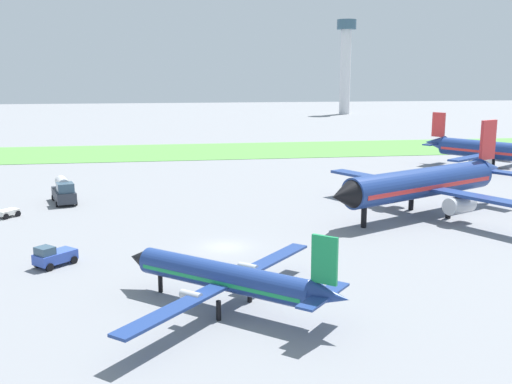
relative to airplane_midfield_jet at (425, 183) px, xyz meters
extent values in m
plane|color=gray|center=(-25.10, -9.70, -3.92)|extent=(600.00, 600.00, 0.00)
cube|color=#549342|center=(-25.10, 64.54, -3.88)|extent=(360.00, 28.00, 0.08)
cylinder|color=navy|center=(-0.54, -0.27, 0.08)|extent=(22.19, 13.45, 3.52)
cone|color=black|center=(-11.99, -5.99, 0.08)|extent=(4.40, 4.52, 3.45)
cone|color=navy|center=(11.48, 5.74, 0.52)|extent=(5.42, 4.84, 3.17)
cube|color=red|center=(-0.54, -0.27, -0.18)|extent=(21.07, 12.94, 0.49)
cube|color=navy|center=(3.46, -6.86, -0.53)|extent=(8.87, 14.74, 0.35)
cube|color=navy|center=(-3.40, 6.89, -0.53)|extent=(8.87, 14.74, 0.35)
cylinder|color=#B7BABF|center=(2.23, -4.38, -1.79)|extent=(4.30, 3.45, 1.94)
cylinder|color=#B7BABF|center=(-2.17, 4.41, -1.79)|extent=(4.30, 3.45, 1.94)
cube|color=red|center=(10.91, 5.45, 4.40)|extent=(2.77, 1.66, 5.12)
cube|color=navy|center=(11.91, 3.45, 0.43)|extent=(3.72, 4.87, 0.28)
cube|color=navy|center=(9.91, 7.45, 0.43)|extent=(3.72, 4.87, 0.28)
cylinder|color=black|center=(-9.13, -4.56, -2.80)|extent=(0.63, 0.63, 2.24)
cylinder|color=black|center=(2.13, -2.03, -2.80)|extent=(0.63, 0.63, 2.24)
cylinder|color=black|center=(-0.35, 2.92, -2.80)|extent=(0.63, 0.63, 2.24)
cylinder|color=navy|center=(-26.93, -25.18, -1.52)|extent=(12.14, 11.02, 2.00)
cone|color=black|center=(-32.93, -19.89, -1.52)|extent=(2.80, 2.79, 1.96)
cone|color=navy|center=(-20.62, -30.73, -1.27)|extent=(3.29, 3.20, 1.80)
cube|color=#198C4C|center=(-26.93, -25.18, -1.67)|extent=(11.56, 10.52, 0.28)
cube|color=navy|center=(-30.26, -29.57, -1.87)|extent=(8.32, 9.19, 0.20)
cube|color=navy|center=(-22.99, -21.31, -1.87)|extent=(8.32, 9.19, 0.20)
cylinder|color=#B7BABF|center=(-29.37, -27.72, -1.87)|extent=(1.62, 1.54, 0.64)
cylinder|color=#B7BABF|center=(-24.72, -22.43, -1.87)|extent=(1.62, 1.54, 0.64)
cube|color=#198C4C|center=(-20.92, -30.47, 1.08)|extent=(1.51, 1.37, 3.20)
cube|color=navy|center=(-21.84, -31.52, -1.32)|extent=(2.75, 2.90, 0.16)
cube|color=navy|center=(-19.99, -29.42, -1.32)|extent=(2.75, 2.90, 0.16)
cylinder|color=black|center=(-31.43, -21.21, -3.22)|extent=(0.36, 0.36, 1.40)
cylinder|color=black|center=(-27.48, -27.33, -3.22)|extent=(0.36, 0.36, 1.40)
cylinder|color=black|center=(-24.87, -24.35, -3.22)|extent=(0.36, 0.36, 1.40)
cylinder|color=navy|center=(26.83, 29.79, -0.37)|extent=(13.99, 18.73, 3.13)
cone|color=navy|center=(20.18, 39.70, 0.02)|extent=(4.55, 4.87, 2.81)
cube|color=red|center=(26.83, 29.79, -0.60)|extent=(13.41, 17.82, 0.44)
cube|color=navy|center=(32.17, 34.06, -0.91)|extent=(12.43, 9.25, 0.31)
cube|color=navy|center=(20.85, 26.46, -0.91)|extent=(12.43, 9.25, 0.31)
cylinder|color=#B7BABF|center=(30.14, 32.69, -2.03)|extent=(3.33, 3.79, 1.72)
cylinder|color=#B7BABF|center=(22.89, 27.83, -2.03)|extent=(3.33, 3.79, 1.72)
cube|color=red|center=(20.50, 39.23, 3.47)|extent=(1.74, 2.33, 4.55)
cube|color=navy|center=(22.15, 40.34, -0.06)|extent=(4.25, 3.63, 0.25)
cube|color=navy|center=(18.85, 38.12, -0.06)|extent=(4.25, 3.63, 0.25)
cylinder|color=black|center=(28.07, 32.34, -2.92)|extent=(0.56, 0.56, 1.99)
cylinder|color=black|center=(24.00, 29.60, -2.92)|extent=(0.56, 0.56, 1.99)
cube|color=#2D333D|center=(-43.90, 14.12, -2.87)|extent=(4.08, 6.91, 1.40)
cylinder|color=silver|center=(-44.11, 14.87, -1.40)|extent=(2.45, 3.86, 1.54)
cube|color=#334C60|center=(-43.40, 12.37, -1.57)|extent=(2.58, 2.80, 1.20)
cylinder|color=black|center=(-42.12, 12.26, -3.57)|extent=(0.43, 0.74, 0.70)
cylinder|color=black|center=(-44.43, 11.61, -3.57)|extent=(0.43, 0.74, 0.70)
cylinder|color=black|center=(-43.36, 16.64, -3.57)|extent=(0.43, 0.74, 0.70)
cylinder|color=black|center=(-45.67, 15.98, -3.57)|extent=(0.43, 0.74, 0.70)
cube|color=white|center=(-49.29, 6.75, -3.29)|extent=(2.68, 2.81, 0.55)
cylinder|color=black|center=(-49.34, 7.88, -3.57)|extent=(0.64, 0.70, 0.70)
cylinder|color=black|center=(-48.17, 6.93, -3.57)|extent=(0.64, 0.70, 0.70)
cylinder|color=black|center=(-49.23, 5.63, -3.57)|extent=(0.64, 0.70, 0.70)
cube|color=#334FB2|center=(-40.62, -13.07, -3.12)|extent=(3.81, 3.82, 0.90)
cube|color=#334C60|center=(-41.33, -13.78, -2.32)|extent=(1.99, 1.98, 0.70)
cylinder|color=black|center=(-40.86, -14.60, -3.57)|extent=(0.67, 0.67, 0.70)
cylinder|color=black|center=(-42.14, -13.33, -3.57)|extent=(0.67, 0.67, 0.70)
cylinder|color=black|center=(-39.09, -12.81, -3.57)|extent=(0.67, 0.67, 0.70)
cylinder|color=black|center=(-40.37, -11.54, -3.57)|extent=(0.67, 0.67, 0.70)
cylinder|color=silver|center=(46.24, 179.55, 13.44)|extent=(4.40, 4.40, 34.72)
cylinder|color=#38566B|center=(46.24, 179.55, 32.80)|extent=(8.00, 8.00, 4.00)
camera|label=1|loc=(-31.08, -66.00, 12.80)|focal=41.89mm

